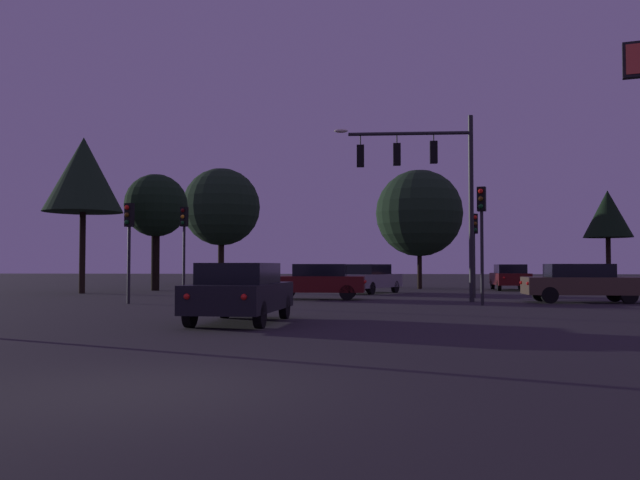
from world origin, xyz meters
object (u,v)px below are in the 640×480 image
(car_crossing_left, at_px, (582,282))
(tree_right_cluster, at_px, (221,207))
(car_far_lane, at_px, (370,278))
(tree_center_horizon, at_px, (419,213))
(tree_behind_sign, at_px, (156,206))
(traffic_light_corner_right, at_px, (482,221))
(car_crossing_right, at_px, (318,281))
(tree_lot_edge, at_px, (83,175))
(traffic_light_median, at_px, (184,233))
(traffic_light_corner_left, at_px, (474,238))
(traffic_light_far_side, at_px, (129,232))
(tree_left_far, at_px, (608,214))
(traffic_signal_mast_arm, at_px, (429,174))
(car_nearside_lane, at_px, (240,291))
(car_parked_lot, at_px, (510,277))

(car_crossing_left, bearing_deg, tree_right_cluster, 130.93)
(car_far_lane, distance_m, tree_center_horizon, 8.50)
(car_crossing_left, xyz_separation_m, tree_behind_sign, (-20.95, 10.76, 4.11))
(traffic_light_corner_right, height_order, car_crossing_right, traffic_light_corner_right)
(car_far_lane, distance_m, tree_lot_edge, 15.95)
(traffic_light_median, xyz_separation_m, tree_behind_sign, (-4.05, 7.90, 1.96))
(car_crossing_right, bearing_deg, tree_lot_edge, 158.65)
(car_far_lane, height_order, tree_center_horizon, tree_center_horizon)
(traffic_light_corner_left, xyz_separation_m, traffic_light_far_side, (-13.74, -5.95, 0.03))
(car_crossing_left, xyz_separation_m, tree_center_horizon, (-5.52, 14.89, 3.92))
(tree_left_far, bearing_deg, tree_right_cluster, 162.26)
(traffic_light_median, bearing_deg, car_crossing_right, -12.04)
(traffic_signal_mast_arm, relative_size, tree_center_horizon, 1.01)
(traffic_light_far_side, relative_size, tree_lot_edge, 0.47)
(car_nearside_lane, relative_size, tree_center_horizon, 0.61)
(traffic_light_far_side, distance_m, car_crossing_left, 17.73)
(traffic_light_far_side, distance_m, car_parked_lot, 23.51)
(tree_behind_sign, distance_m, tree_center_horizon, 15.98)
(car_crossing_right, bearing_deg, traffic_light_far_side, -149.59)
(traffic_light_far_side, relative_size, car_far_lane, 0.82)
(traffic_light_far_side, height_order, tree_lot_edge, tree_lot_edge)
(traffic_light_corner_right, xyz_separation_m, traffic_light_median, (-12.72, 5.13, -0.13))
(car_crossing_left, distance_m, tree_right_cluster, 31.06)
(traffic_light_median, relative_size, car_nearside_lane, 0.92)
(traffic_light_far_side, xyz_separation_m, tree_lot_edge, (-5.98, 9.03, 3.46))
(tree_center_horizon, bearing_deg, traffic_light_corner_right, -85.53)
(traffic_light_corner_right, distance_m, car_far_lane, 11.33)
(car_nearside_lane, xyz_separation_m, car_far_lane, (2.92, 18.48, -0.00))
(tree_behind_sign, bearing_deg, traffic_light_corner_left, -22.98)
(traffic_signal_mast_arm, bearing_deg, car_far_lane, 107.92)
(car_crossing_left, bearing_deg, car_crossing_right, 171.86)
(car_far_lane, bearing_deg, car_parked_lot, 33.99)
(traffic_light_far_side, distance_m, tree_behind_sign, 13.89)
(car_far_lane, bearing_deg, traffic_light_median, -148.82)
(traffic_light_median, xyz_separation_m, traffic_light_far_side, (-0.55, -5.36, -0.21))
(traffic_light_median, relative_size, tree_lot_edge, 0.51)
(traffic_signal_mast_arm, height_order, tree_behind_sign, traffic_signal_mast_arm)
(tree_left_far, height_order, tree_center_horizon, tree_center_horizon)
(tree_behind_sign, relative_size, tree_lot_edge, 0.83)
(traffic_light_corner_left, height_order, car_parked_lot, traffic_light_corner_left)
(traffic_light_corner_left, xyz_separation_m, car_far_lane, (-4.78, 4.51, -1.91))
(tree_behind_sign, height_order, tree_right_cluster, tree_right_cluster)
(car_crossing_left, height_order, tree_lot_edge, tree_lot_edge)
(traffic_light_median, xyz_separation_m, tree_left_far, (22.70, 12.01, 1.61))
(car_nearside_lane, xyz_separation_m, tree_lot_edge, (-12.02, 17.06, 5.40))
(car_crossing_left, bearing_deg, traffic_light_far_side, -171.83)
(car_nearside_lane, height_order, car_crossing_left, same)
(traffic_light_median, bearing_deg, car_nearside_lane, -67.68)
(car_far_lane, xyz_separation_m, tree_left_far, (14.28, 6.92, 3.76))
(traffic_light_corner_right, relative_size, car_crossing_left, 0.96)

